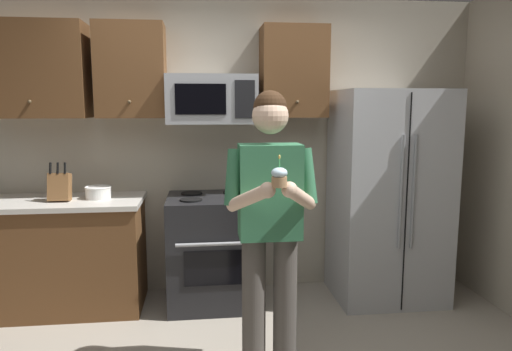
% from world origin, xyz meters
% --- Properties ---
extents(wall_back, '(4.40, 0.10, 2.60)m').
position_xyz_m(wall_back, '(0.00, 1.75, 1.30)').
color(wall_back, '#B7AD99').
rests_on(wall_back, ground).
extents(oven_range, '(0.76, 0.70, 0.93)m').
position_xyz_m(oven_range, '(-0.15, 1.36, 0.46)').
color(oven_range, black).
rests_on(oven_range, ground).
extents(microwave, '(0.74, 0.41, 0.40)m').
position_xyz_m(microwave, '(-0.15, 1.48, 1.72)').
color(microwave, '#9EA0A5').
extents(refrigerator, '(0.90, 0.75, 1.80)m').
position_xyz_m(refrigerator, '(1.35, 1.32, 0.90)').
color(refrigerator, '#B7BABF').
rests_on(refrigerator, ground).
extents(cabinet_row_upper, '(2.78, 0.36, 0.76)m').
position_xyz_m(cabinet_row_upper, '(-0.72, 1.53, 1.95)').
color(cabinet_row_upper, brown).
extents(counter_left, '(1.44, 0.66, 0.92)m').
position_xyz_m(counter_left, '(-1.45, 1.38, 0.46)').
color(counter_left, brown).
rests_on(counter_left, ground).
extents(knife_block, '(0.16, 0.15, 0.32)m').
position_xyz_m(knife_block, '(-1.36, 1.33, 1.03)').
color(knife_block, brown).
rests_on(knife_block, counter_left).
extents(bowl_large_white, '(0.21, 0.21, 0.10)m').
position_xyz_m(bowl_large_white, '(-1.08, 1.40, 0.97)').
color(bowl_large_white, white).
rests_on(bowl_large_white, counter_left).
extents(person, '(0.60, 0.48, 1.76)m').
position_xyz_m(person, '(0.17, 0.30, 1.00)').
color(person, '#4C4742').
rests_on(person, ground).
extents(cupcake, '(0.09, 0.09, 0.17)m').
position_xyz_m(cupcake, '(0.17, -0.03, 1.29)').
color(cupcake, '#A87F56').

